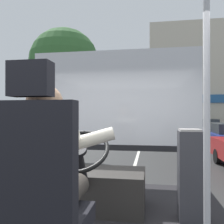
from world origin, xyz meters
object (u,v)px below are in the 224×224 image
at_px(bus_driver, 48,166).
at_px(fare_box, 190,175).
at_px(steering_console, 92,188).
at_px(handrail_pole, 207,108).
at_px(parked_car_white, 203,128).
at_px(driver_seat, 40,200).

xyz_separation_m(bus_driver, fare_box, (0.98, 0.99, -0.27)).
relative_size(steering_console, handrail_pole, 0.53).
bearing_deg(steering_console, handrail_pole, -38.86).
bearing_deg(fare_box, handrail_pole, -90.34).
distance_m(bus_driver, fare_box, 1.42).
xyz_separation_m(steering_console, parked_car_white, (4.50, 15.79, -0.29)).
distance_m(steering_console, fare_box, 1.01).
height_order(driver_seat, bus_driver, driver_seat).
relative_size(steering_console, fare_box, 1.28).
xyz_separation_m(driver_seat, parked_car_white, (4.50, 16.99, -0.60)).
bearing_deg(parked_car_white, driver_seat, -104.83).
distance_m(handrail_pole, parked_car_white, 16.98).
bearing_deg(fare_box, steering_console, 173.86).
xyz_separation_m(fare_box, parked_car_white, (3.52, 15.90, -0.50)).
height_order(driver_seat, steering_console, driver_seat).
xyz_separation_m(driver_seat, steering_console, (-0.00, 1.20, -0.31)).
bearing_deg(driver_seat, fare_box, 48.13).
relative_size(handrail_pole, fare_box, 2.42).
xyz_separation_m(driver_seat, bus_driver, (0.00, 0.11, 0.16)).
relative_size(fare_box, parked_car_white, 0.20).
bearing_deg(parked_car_white, bus_driver, -104.91).
bearing_deg(driver_seat, parked_car_white, 75.17).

